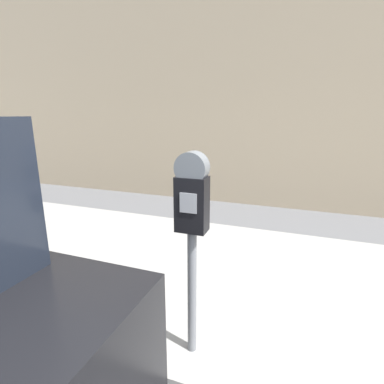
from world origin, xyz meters
The scene contains 3 objects.
sidewalk centered at (0.00, 2.20, 0.07)m, with size 24.00×2.80×0.14m.
building_facade centered at (0.00, 5.39, 2.83)m, with size 24.00×0.30×5.66m.
parking_meter centered at (-0.40, 1.09, 1.17)m, with size 0.20×0.14×1.43m.
Camera 1 is at (0.21, -0.61, 1.80)m, focal length 28.00 mm.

